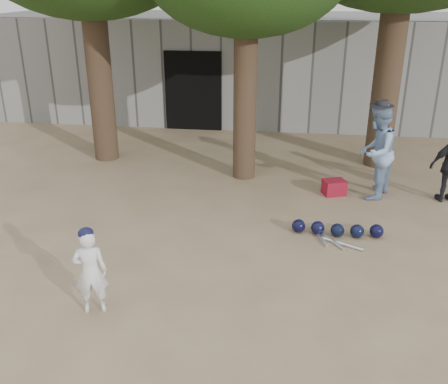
# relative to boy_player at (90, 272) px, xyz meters

# --- Properties ---
(ground) EXTENTS (70.00, 70.00, 0.00)m
(ground) POSITION_rel_boy_player_xyz_m (0.83, 0.90, -0.58)
(ground) COLOR #937C5E
(ground) RESTS_ON ground
(boy_player) EXTENTS (0.48, 0.39, 1.15)m
(boy_player) POSITION_rel_boy_player_xyz_m (0.00, 0.00, 0.00)
(boy_player) COLOR white
(boy_player) RESTS_ON ground
(spectator_blue) EXTENTS (1.01, 1.11, 1.85)m
(spectator_blue) POSITION_rel_boy_player_xyz_m (4.04, 4.32, 0.35)
(spectator_blue) COLOR #819FC8
(spectator_blue) RESTS_ON ground
(red_bag) EXTENTS (0.50, 0.44, 0.30)m
(red_bag) POSITION_rel_boy_player_xyz_m (3.31, 4.33, -0.43)
(red_bag) COLOR maroon
(red_bag) RESTS_ON ground
(back_building) EXTENTS (16.00, 5.24, 3.00)m
(back_building) POSITION_rel_boy_player_xyz_m (0.83, 11.23, 0.92)
(back_building) COLOR gray
(back_building) RESTS_ON ground
(helmet_row) EXTENTS (1.51, 0.30, 0.23)m
(helmet_row) POSITION_rel_boy_player_xyz_m (3.25, 2.54, -0.46)
(helmet_row) COLOR black
(helmet_row) RESTS_ON ground
(bat_pile) EXTENTS (0.83, 0.78, 0.06)m
(bat_pile) POSITION_rel_boy_player_xyz_m (3.13, 2.32, -0.55)
(bat_pile) COLOR silver
(bat_pile) RESTS_ON ground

